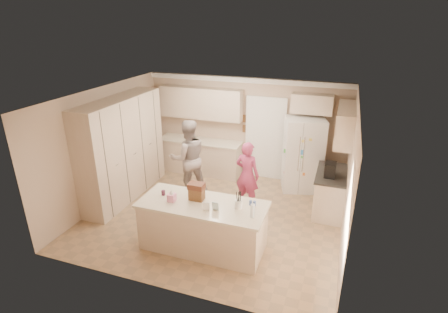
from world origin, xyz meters
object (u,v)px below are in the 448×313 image
(refrigerator, at_px, (303,155))
(tissue_box, at_px, (172,197))
(dollhouse_body, at_px, (197,194))
(teen_girl, at_px, (247,175))
(island_base, at_px, (203,227))
(teen_boy, at_px, (188,158))
(utensil_crock, at_px, (238,204))
(coffee_maker, at_px, (330,170))

(refrigerator, distance_m, tissue_box, 3.64)
(tissue_box, height_order, dollhouse_body, dollhouse_body)
(dollhouse_body, height_order, teen_girl, teen_girl)
(teen_girl, bearing_deg, island_base, 90.65)
(refrigerator, height_order, island_base, refrigerator)
(dollhouse_body, relative_size, teen_boy, 0.14)
(utensil_crock, height_order, dollhouse_body, dollhouse_body)
(tissue_box, bearing_deg, teen_boy, 106.45)
(teen_girl, bearing_deg, refrigerator, -118.00)
(coffee_maker, xyz_separation_m, tissue_box, (-2.60, -2.00, -0.07))
(refrigerator, relative_size, island_base, 0.82)
(coffee_maker, distance_m, teen_girl, 1.75)
(refrigerator, xyz_separation_m, dollhouse_body, (-1.52, -2.89, 0.14))
(tissue_box, relative_size, dollhouse_body, 0.54)
(utensil_crock, distance_m, teen_boy, 2.55)
(coffee_maker, relative_size, utensil_crock, 2.00)
(teen_girl, bearing_deg, teen_boy, 6.56)
(teen_boy, height_order, teen_girl, teen_boy)
(refrigerator, bearing_deg, utensil_crock, -119.56)
(island_base, distance_m, utensil_crock, 0.86)
(utensil_crock, relative_size, dollhouse_body, 0.58)
(teen_boy, xyz_separation_m, teen_girl, (1.47, -0.13, -0.15))
(dollhouse_body, bearing_deg, teen_boy, 118.99)
(refrigerator, bearing_deg, island_base, -130.41)
(dollhouse_body, relative_size, teen_girl, 0.17)
(utensil_crock, height_order, teen_girl, teen_girl)
(refrigerator, xyz_separation_m, coffee_maker, (0.68, -1.09, 0.17))
(coffee_maker, distance_m, island_base, 2.87)
(teen_boy, relative_size, teen_girl, 1.20)
(utensil_crock, xyz_separation_m, teen_girl, (-0.31, 1.69, -0.24))
(island_base, distance_m, teen_girl, 1.81)
(refrigerator, height_order, utensil_crock, refrigerator)
(island_base, height_order, tissue_box, tissue_box)
(coffee_maker, height_order, dollhouse_body, coffee_maker)
(tissue_box, height_order, teen_girl, teen_girl)
(coffee_maker, relative_size, tissue_box, 2.14)
(utensil_crock, bearing_deg, teen_boy, 134.35)
(utensil_crock, bearing_deg, island_base, -175.60)
(refrigerator, relative_size, coffee_maker, 6.00)
(utensil_crock, distance_m, teen_girl, 1.74)
(tissue_box, bearing_deg, utensil_crock, 7.13)
(dollhouse_body, bearing_deg, tissue_box, -153.43)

